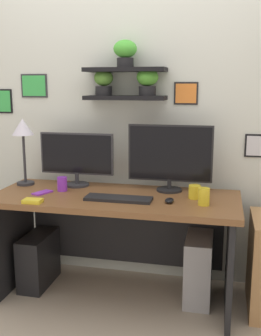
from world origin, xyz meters
The scene contains 15 objects.
ground_plane centered at (0.00, 0.00, 0.00)m, with size 8.00×8.00×0.00m, color tan.
back_wall_assembly centered at (0.00, 0.44, 1.36)m, with size 4.40×0.24×2.70m.
desk centered at (0.00, 0.06, 0.54)m, with size 1.68×0.68×0.75m.
monitor_left centered at (-0.35, 0.22, 0.97)m, with size 0.56×0.18×0.39m.
monitor_right centered at (0.35, 0.22, 1.00)m, with size 0.59×0.18×0.47m.
keyboard centered at (0.05, -0.10, 0.76)m, with size 0.44×0.14×0.02m, color black.
computer_mouse centered at (0.39, -0.09, 0.77)m, with size 0.06×0.09×0.03m, color black.
desk_lamp centered at (-0.74, 0.15, 1.14)m, with size 0.16×0.16×0.50m.
cell_phone centered at (-0.51, -0.05, 0.76)m, with size 0.07×0.14×0.01m, color purple.
coffee_mug centered at (0.54, 0.05, 0.80)m, with size 0.08×0.08×0.09m, color yellow.
pen_cup centered at (-0.40, 0.04, 0.80)m, with size 0.07×0.07×0.10m, color purple.
scissors_tray centered at (-0.47, -0.28, 0.76)m, with size 0.12×0.08×0.02m, color yellow.
water_cup centered at (0.60, -0.09, 0.81)m, with size 0.07×0.07×0.11m, color yellow.
computer_tower_left centered at (-0.61, 0.06, 0.20)m, with size 0.18×0.40×0.39m, color black.
computer_tower_right centered at (0.58, 0.11, 0.23)m, with size 0.18×0.40×0.46m, color #99999E.
Camera 1 is at (0.70, -2.59, 1.49)m, focal length 43.60 mm.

